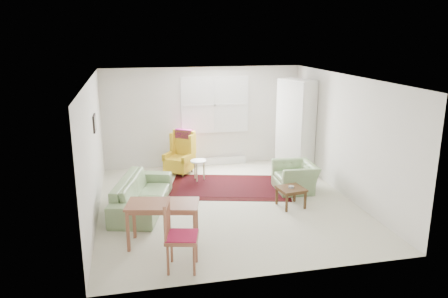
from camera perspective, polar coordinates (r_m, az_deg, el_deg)
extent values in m
cube|color=beige|center=(8.83, 0.42, -7.09)|extent=(5.00, 5.50, 0.01)
cube|color=white|center=(8.22, 0.46, 9.27)|extent=(5.00, 5.50, 0.01)
cube|color=silver|center=(11.07, -2.74, 4.21)|extent=(5.00, 0.04, 2.50)
cube|color=silver|center=(5.91, 6.41, -5.62)|extent=(5.00, 0.04, 2.50)
cube|color=silver|center=(8.27, -16.71, -0.15)|extent=(0.04, 5.50, 2.50)
cube|color=silver|center=(9.31, 15.63, 1.58)|extent=(0.04, 5.50, 2.50)
cube|color=white|center=(11.06, -1.20, 5.79)|extent=(1.72, 0.06, 1.42)
cube|color=white|center=(11.05, -1.20, 5.78)|extent=(1.60, 0.02, 1.30)
cube|color=silver|center=(11.33, -1.10, -1.57)|extent=(1.60, 0.12, 0.18)
cube|color=black|center=(8.66, -16.56, 3.25)|extent=(0.03, 0.42, 0.32)
cube|color=tan|center=(8.66, -16.46, 3.26)|extent=(0.01, 0.34, 0.24)
imported|color=#749060|center=(8.58, -10.67, -5.01)|extent=(1.34, 2.24, 0.85)
imported|color=#749060|center=(9.54, 9.30, -3.26)|extent=(0.85, 0.96, 0.73)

